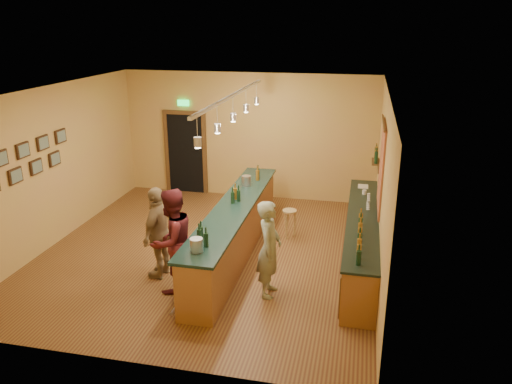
% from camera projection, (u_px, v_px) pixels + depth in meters
% --- Properties ---
extents(floor, '(7.00, 7.00, 0.00)m').
position_uv_depth(floor, '(209.00, 252.00, 10.02)').
color(floor, '#592C19').
rests_on(floor, ground).
extents(ceiling, '(6.50, 7.00, 0.02)m').
position_uv_depth(ceiling, '(204.00, 91.00, 8.97)').
color(ceiling, silver).
rests_on(ceiling, wall_back).
extents(wall_back, '(6.50, 0.02, 3.20)m').
position_uv_depth(wall_back, '(248.00, 136.00, 12.73)').
color(wall_back, gold).
rests_on(wall_back, floor).
extents(wall_front, '(6.50, 0.02, 3.20)m').
position_uv_depth(wall_front, '(122.00, 256.00, 6.26)').
color(wall_front, gold).
rests_on(wall_front, floor).
extents(wall_left, '(0.02, 7.00, 3.20)m').
position_uv_depth(wall_left, '(54.00, 166.00, 10.15)').
color(wall_left, gold).
rests_on(wall_left, floor).
extents(wall_right, '(0.02, 7.00, 3.20)m').
position_uv_depth(wall_right, '(382.00, 187.00, 8.84)').
color(wall_right, gold).
rests_on(wall_right, floor).
extents(doorway, '(1.15, 0.09, 2.48)m').
position_uv_depth(doorway, '(186.00, 151.00, 13.20)').
color(doorway, black).
rests_on(doorway, wall_back).
extents(tapestry, '(0.03, 1.40, 1.60)m').
position_uv_depth(tapestry, '(381.00, 168.00, 9.13)').
color(tapestry, maroon).
rests_on(tapestry, wall_right).
extents(bottle_shelf, '(0.17, 0.55, 0.54)m').
position_uv_depth(bottle_shelf, '(376.00, 156.00, 10.59)').
color(bottle_shelf, '#4E3517').
rests_on(bottle_shelf, wall_right).
extents(picture_grid, '(0.06, 2.20, 0.70)m').
position_uv_depth(picture_grid, '(30.00, 159.00, 9.33)').
color(picture_grid, '#382111').
rests_on(picture_grid, wall_left).
extents(back_counter, '(0.60, 4.55, 1.27)m').
position_uv_depth(back_counter, '(362.00, 239.00, 9.42)').
color(back_counter, brown).
rests_on(back_counter, floor).
extents(tasting_bar, '(0.73, 5.10, 1.38)m').
position_uv_depth(tasting_bar, '(235.00, 226.00, 9.71)').
color(tasting_bar, brown).
rests_on(tasting_bar, floor).
extents(pendant_track, '(0.11, 4.60, 0.50)m').
position_uv_depth(pendant_track, '(233.00, 104.00, 8.93)').
color(pendant_track, silver).
rests_on(pendant_track, ceiling).
extents(bartender, '(0.40, 0.61, 1.67)m').
position_uv_depth(bartender, '(269.00, 249.00, 8.22)').
color(bartender, gray).
rests_on(bartender, floor).
extents(customer_a, '(0.99, 1.09, 1.82)m').
position_uv_depth(customer_a, '(172.00, 241.00, 8.34)').
color(customer_a, '#59191E').
rests_on(customer_a, floor).
extents(customer_b, '(0.51, 1.03, 1.69)m').
position_uv_depth(customer_b, '(159.00, 232.00, 8.85)').
color(customer_b, '#997A51').
rests_on(customer_b, floor).
extents(bar_stool, '(0.30, 0.30, 0.62)m').
position_uv_depth(bar_stool, '(289.00, 217.00, 10.54)').
color(bar_stool, olive).
rests_on(bar_stool, floor).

